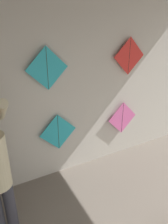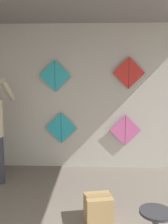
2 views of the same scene
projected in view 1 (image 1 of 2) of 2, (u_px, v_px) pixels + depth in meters
name	position (u px, v px, depth m)	size (l,w,h in m)	color
back_panel	(46.00, 96.00, 3.20)	(5.52, 0.06, 2.80)	beige
kite_1	(58.00, 132.00, 3.42)	(0.61, 0.01, 0.61)	#28B2C6
kite_2	(122.00, 118.00, 3.98)	(0.61, 0.01, 0.61)	pink
kite_4	(47.00, 69.00, 2.96)	(0.61, 0.01, 0.61)	#28B2C6
kite_5	(129.00, 56.00, 3.55)	(0.61, 0.01, 0.61)	red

